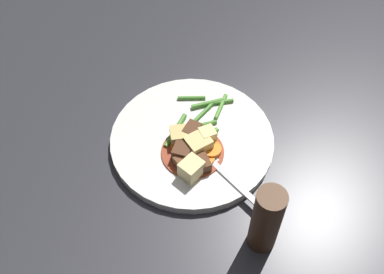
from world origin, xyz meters
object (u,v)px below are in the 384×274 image
(meat_chunk_1, at_px, (198,165))
(fork, at_px, (224,172))
(potato_chunk_3, at_px, (179,136))
(meat_chunk_2, at_px, (182,152))
(carrot_slice_3, at_px, (193,158))
(meat_chunk_0, at_px, (183,162))
(potato_chunk_1, at_px, (198,145))
(potato_chunk_2, at_px, (207,136))
(pepper_mill, at_px, (266,220))
(dinner_plate, at_px, (192,140))
(potato_chunk_0, at_px, (191,169))
(carrot_slice_2, at_px, (181,146))
(carrot_slice_1, at_px, (212,150))
(meat_chunk_3, at_px, (191,133))
(carrot_slice_0, at_px, (204,158))

(meat_chunk_1, distance_m, fork, 0.04)
(meat_chunk_1, bearing_deg, potato_chunk_3, -128.93)
(meat_chunk_2, bearing_deg, carrot_slice_3, 88.59)
(potato_chunk_3, relative_size, meat_chunk_0, 1.28)
(potato_chunk_1, bearing_deg, meat_chunk_0, -16.86)
(potato_chunk_2, bearing_deg, pepper_mill, 45.26)
(dinner_plate, xyz_separation_m, potato_chunk_0, (0.07, 0.03, 0.02))
(dinner_plate, relative_size, meat_chunk_2, 9.51)
(carrot_slice_2, bearing_deg, carrot_slice_1, 101.16)
(carrot_slice_3, relative_size, meat_chunk_0, 1.43)
(potato_chunk_3, relative_size, meat_chunk_2, 1.06)
(carrot_slice_3, relative_size, potato_chunk_3, 1.12)
(meat_chunk_0, bearing_deg, meat_chunk_2, -153.08)
(dinner_plate, bearing_deg, pepper_mill, 50.46)
(meat_chunk_1, height_order, meat_chunk_2, meat_chunk_2)
(carrot_slice_2, distance_m, carrot_slice_3, 0.03)
(carrot_slice_3, bearing_deg, potato_chunk_1, 178.50)
(meat_chunk_3, bearing_deg, carrot_slice_1, 68.11)
(carrot_slice_2, xyz_separation_m, carrot_slice_3, (0.02, 0.03, 0.00))
(carrot_slice_2, bearing_deg, dinner_plate, 163.32)
(potato_chunk_0, distance_m, pepper_mill, 0.15)
(dinner_plate, xyz_separation_m, carrot_slice_2, (0.03, -0.01, 0.01))
(dinner_plate, height_order, potato_chunk_2, potato_chunk_2)
(dinner_plate, height_order, meat_chunk_1, meat_chunk_1)
(carrot_slice_0, xyz_separation_m, pepper_mill, (0.10, 0.13, 0.04))
(potato_chunk_0, height_order, meat_chunk_3, potato_chunk_0)
(carrot_slice_0, distance_m, pepper_mill, 0.16)
(carrot_slice_0, height_order, meat_chunk_3, meat_chunk_3)
(carrot_slice_1, xyz_separation_m, meat_chunk_0, (0.04, -0.03, 0.00))
(potato_chunk_2, distance_m, potato_chunk_3, 0.05)
(meat_chunk_2, distance_m, fork, 0.08)
(potato_chunk_1, bearing_deg, carrot_slice_3, -1.50)
(potato_chunk_2, bearing_deg, carrot_slice_3, -11.03)
(potato_chunk_1, xyz_separation_m, fork, (0.03, 0.05, -0.01))
(dinner_plate, relative_size, meat_chunk_1, 7.95)
(meat_chunk_0, bearing_deg, carrot_slice_2, -153.59)
(potato_chunk_3, bearing_deg, carrot_slice_0, 69.50)
(meat_chunk_1, distance_m, meat_chunk_2, 0.04)
(carrot_slice_2, height_order, potato_chunk_1, potato_chunk_1)
(potato_chunk_1, xyz_separation_m, potato_chunk_2, (-0.02, 0.01, 0.00))
(meat_chunk_1, bearing_deg, pepper_mill, 59.20)
(carrot_slice_3, distance_m, fork, 0.06)
(carrot_slice_2, xyz_separation_m, meat_chunk_3, (-0.03, 0.01, 0.01))
(pepper_mill, bearing_deg, carrot_slice_0, -127.74)
(potato_chunk_1, relative_size, meat_chunk_2, 1.31)
(potato_chunk_2, bearing_deg, carrot_slice_0, 13.16)
(potato_chunk_1, distance_m, meat_chunk_0, 0.04)
(dinner_plate, xyz_separation_m, carrot_slice_1, (0.02, 0.04, 0.01))
(carrot_slice_3, xyz_separation_m, meat_chunk_1, (0.01, 0.01, 0.00))
(potato_chunk_2, xyz_separation_m, meat_chunk_3, (0.00, -0.03, -0.00))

